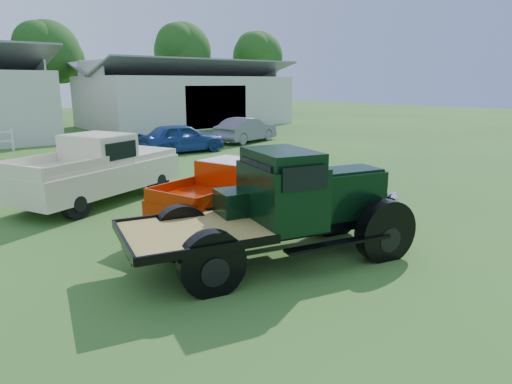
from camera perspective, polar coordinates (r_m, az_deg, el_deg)
ground at (r=10.04m, az=3.53°, el=-7.26°), size 120.00×120.00×0.00m
shed_right at (r=39.53m, az=-8.72°, el=12.04°), size 16.80×9.20×5.20m
tree_c at (r=41.44m, az=-24.38°, el=13.72°), size 5.40×5.40×9.00m
tree_d at (r=47.60m, az=-9.08°, el=15.16°), size 6.00×6.00×10.00m
tree_e at (r=50.60m, az=0.21°, el=14.93°), size 5.70×5.70×9.50m
vintage_flatbed at (r=9.13m, az=2.56°, el=-1.86°), size 6.13×3.62×2.27m
red_pickup at (r=11.66m, az=-3.14°, el=0.01°), size 4.88×2.89×1.67m
white_pickup at (r=14.60m, az=-19.24°, el=2.72°), size 5.87×4.05×2.01m
misc_car_blue at (r=23.99m, az=-9.28°, el=6.70°), size 4.60×2.18×1.52m
misc_car_grey at (r=27.88m, az=-1.19°, el=7.77°), size 4.76×2.73×1.48m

